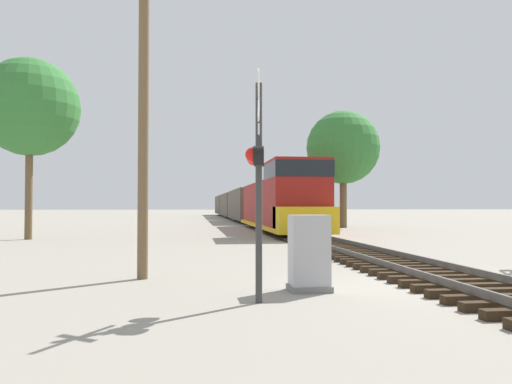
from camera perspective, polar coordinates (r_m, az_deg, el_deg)
The scene contains 8 objects.
ground_plane at distance 11.89m, azimuth 21.37°, elevation -9.80°, with size 400.00×400.00×0.00m, color gray.
rail_track_bed at distance 11.87m, azimuth 21.36°, elevation -9.15°, with size 2.60×160.00×0.31m.
freight_train at distance 57.80m, azimuth -1.69°, elevation -1.48°, with size 3.07×70.19×4.19m.
crossing_signal_near at distance 8.91m, azimuth 0.13°, elevation 3.04°, with size 0.44×1.01×4.09m.
relay_cabinet at distance 10.21m, azimuth 6.08°, elevation -7.00°, with size 0.84×0.67×1.54m.
utility_pole at distance 12.55m, azimuth -12.71°, elevation 14.41°, with size 1.80×0.25×9.98m.
tree_far_right at distance 28.36m, azimuth -24.43°, elevation 8.77°, with size 5.00×5.00×9.26m.
tree_mid_background at distance 39.56m, azimuth 9.92°, elevation 5.00°, with size 5.69×5.69×9.10m.
Camera 1 is at (-5.62, -10.33, 1.73)m, focal length 35.00 mm.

